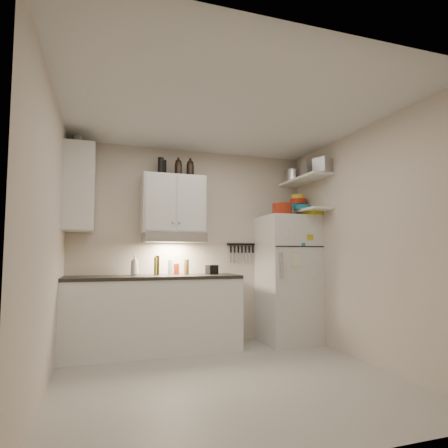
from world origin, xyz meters
name	(u,v)px	position (x,y,z in m)	size (l,w,h in m)	color
floor	(229,380)	(0.00, 0.00, -0.01)	(3.20, 3.00, 0.02)	#B6B2A8
ceiling	(228,111)	(0.00, 0.00, 2.61)	(3.20, 3.00, 0.02)	silver
back_wall	(192,245)	(0.00, 1.51, 1.30)	(3.20, 0.02, 2.60)	beige
left_wall	(47,240)	(-1.61, 0.00, 1.30)	(0.02, 3.00, 2.60)	beige
right_wall	(366,243)	(1.61, 0.00, 1.30)	(0.02, 3.00, 2.60)	beige
base_cabinet	(154,315)	(-0.55, 1.20, 0.44)	(2.10, 0.60, 0.88)	white
countertop	(154,277)	(-0.55, 1.20, 0.90)	(2.10, 0.62, 0.04)	#282522
upper_cabinet	(173,204)	(-0.30, 1.33, 1.83)	(0.80, 0.33, 0.75)	white
side_cabinet	(80,188)	(-1.44, 1.20, 1.95)	(0.33, 0.55, 1.00)	white
range_hood	(174,238)	(-0.30, 1.27, 1.39)	(0.76, 0.46, 0.12)	silver
fridge	(288,279)	(1.25, 1.16, 0.85)	(0.70, 0.68, 1.70)	silver
shelf_hi	(304,180)	(1.45, 1.02, 2.20)	(0.30, 0.95, 0.03)	white
shelf_lo	(305,212)	(1.45, 1.02, 1.76)	(0.30, 0.95, 0.03)	white
knife_strip	(241,244)	(0.70, 1.49, 1.32)	(0.42, 0.02, 0.03)	black
dutch_oven	(282,209)	(1.09, 1.00, 1.78)	(0.26, 0.26, 0.15)	maroon
book_stack	(311,212)	(1.49, 0.92, 1.74)	(0.21, 0.27, 0.09)	gold
spice_jar	(294,213)	(1.31, 1.06, 1.74)	(0.05, 0.05, 0.09)	silver
stock_pot	(294,177)	(1.48, 1.37, 2.31)	(0.27, 0.27, 0.19)	silver
tin_a	(311,170)	(1.49, 0.92, 2.32)	(0.21, 0.19, 0.21)	#AAAAAD
tin_b	(323,166)	(1.50, 0.63, 2.31)	(0.19, 0.19, 0.19)	#AAAAAD
bowl_teal	(296,208)	(1.45, 1.25, 1.83)	(0.28, 0.28, 0.11)	#176B80
bowl_orange	(298,202)	(1.45, 1.20, 1.92)	(0.23, 0.23, 0.07)	red
bowl_yellow	(298,197)	(1.45, 1.20, 1.99)	(0.18, 0.18, 0.06)	yellow
plates	(302,208)	(1.37, 0.95, 1.80)	(0.24, 0.24, 0.06)	#176B80
growler_a	(178,167)	(-0.25, 1.31, 2.31)	(0.09, 0.09, 0.22)	black
growler_b	(190,168)	(-0.08, 1.33, 2.32)	(0.10, 0.10, 0.23)	black
thermos_a	(164,168)	(-0.42, 1.40, 2.31)	(0.07, 0.07, 0.21)	black
thermos_b	(161,166)	(-0.48, 1.29, 2.31)	(0.08, 0.08, 0.22)	black
side_jar	(77,142)	(-1.48, 1.26, 2.52)	(0.11, 0.11, 0.15)	silver
soap_bottle	(135,264)	(-0.78, 1.33, 1.06)	(0.11, 0.11, 0.29)	white
pepper_mill	(186,267)	(-0.13, 1.27, 1.02)	(0.06, 0.06, 0.20)	brown
oil_bottle	(156,266)	(-0.53, 1.25, 1.03)	(0.04, 0.04, 0.23)	#646C1B
vinegar_bottle	(157,265)	(-0.51, 1.25, 1.04)	(0.05, 0.05, 0.24)	black
clear_bottle	(170,267)	(-0.34, 1.30, 1.01)	(0.06, 0.06, 0.19)	silver
red_jar	(176,269)	(-0.25, 1.36, 0.99)	(0.07, 0.07, 0.14)	maroon
caddy	(212,270)	(0.19, 1.24, 0.98)	(0.14, 0.10, 0.12)	black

